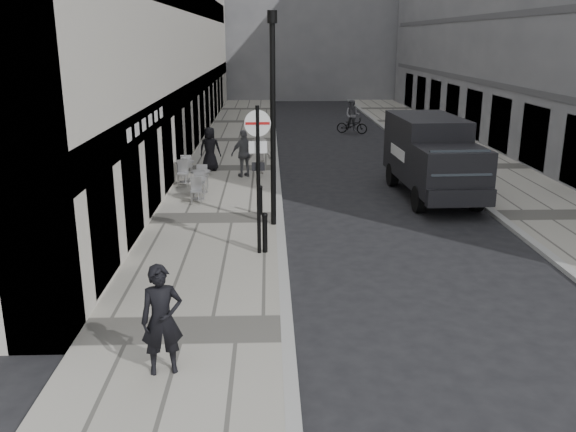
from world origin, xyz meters
name	(u,v)px	position (x,y,z in m)	size (l,w,h in m)	color
ground	(293,416)	(0.00, 0.00, 0.00)	(120.00, 120.00, 0.00)	black
sidewalk	(230,169)	(-2.00, 18.00, 0.06)	(4.00, 60.00, 0.12)	gray
far_sidewalk	(480,167)	(9.00, 18.00, 0.06)	(4.00, 60.00, 0.12)	gray
walking_man	(162,320)	(-2.12, 1.17, 1.07)	(0.70, 0.46, 1.91)	black
sign_post	(258,161)	(-0.60, 7.05, 2.58)	(0.66, 0.10, 3.84)	black
lamppost	(273,110)	(-0.20, 9.60, 3.55)	(0.28, 0.28, 6.16)	black
bollard_near	(261,201)	(-0.60, 10.68, 0.56)	(0.12, 0.12, 0.88)	black
bollard_far	(265,234)	(-0.45, 7.10, 0.62)	(0.13, 0.13, 1.01)	black
panel_van	(432,153)	(5.50, 13.30, 1.58)	(2.43, 6.05, 2.81)	black
cyclist	(352,120)	(4.69, 28.43, 0.79)	(1.98, 1.28, 2.01)	black
pedestrian_a	(244,153)	(-1.31, 16.23, 1.07)	(1.12, 0.46, 1.90)	#545459
pedestrian_b	(260,154)	(-0.71, 16.81, 0.92)	(1.03, 0.59, 1.60)	gray
pedestrian_c	(210,149)	(-2.81, 17.54, 1.04)	(0.90, 0.58, 1.84)	black
cafe_table_near	(185,170)	(-3.60, 15.28, 0.62)	(0.77, 1.73, 0.98)	#BDBDC0
cafe_table_mid	(198,187)	(-2.80, 12.63, 0.57)	(0.69, 1.55, 0.88)	#B2B2B4
cafe_table_far	(201,180)	(-2.80, 13.63, 0.60)	(0.73, 1.65, 0.94)	#AAAAAC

